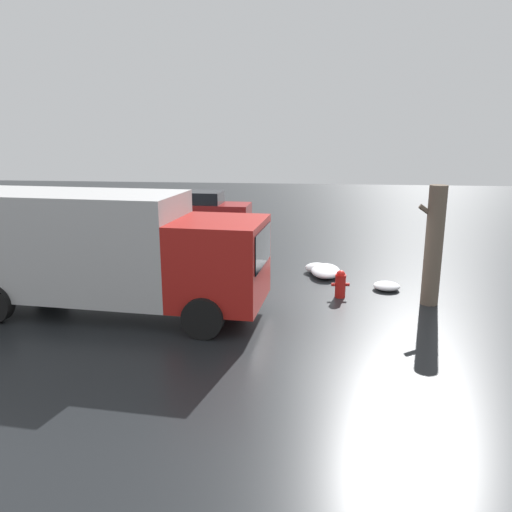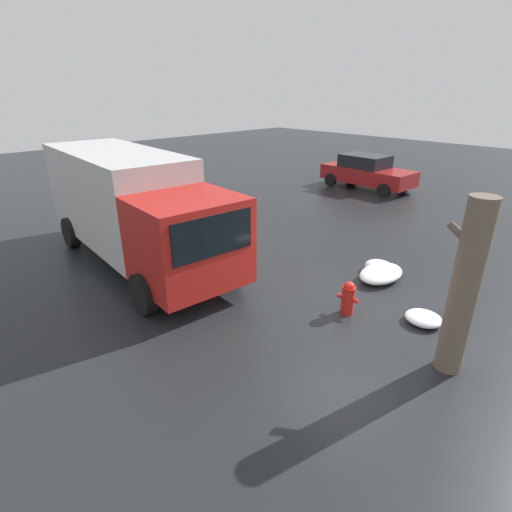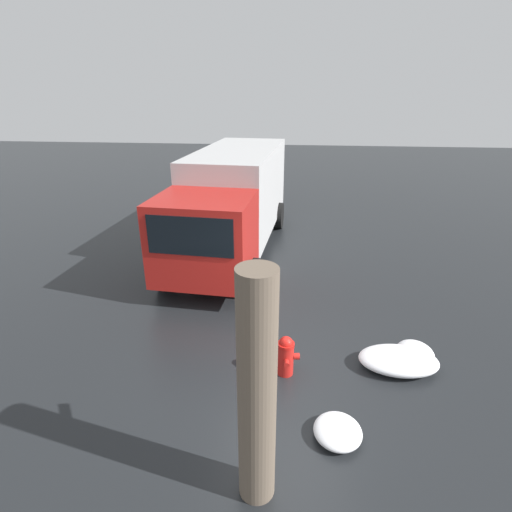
% 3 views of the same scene
% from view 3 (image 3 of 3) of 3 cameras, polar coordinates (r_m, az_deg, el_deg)
% --- Properties ---
extents(ground_plane, '(60.00, 60.00, 0.00)m').
position_cam_3_polar(ground_plane, '(7.28, 4.17, -16.30)').
color(ground_plane, black).
extents(fire_hydrant, '(0.48, 0.39, 0.74)m').
position_cam_3_polar(fire_hydrant, '(7.05, 4.29, -13.92)').
color(fire_hydrant, red).
rests_on(fire_hydrant, ground_plane).
extents(tree_trunk, '(0.66, 0.44, 3.02)m').
position_cam_3_polar(tree_trunk, '(4.61, 0.14, -18.96)').
color(tree_trunk, '#6B5B4C').
rests_on(tree_trunk, ground_plane).
extents(delivery_truck, '(7.58, 2.92, 2.90)m').
position_cam_3_polar(delivery_truck, '(11.90, -3.29, 8.25)').
color(delivery_truck, red).
rests_on(delivery_truck, ground_plane).
extents(snow_pile_by_hydrant, '(0.88, 1.39, 0.32)m').
position_cam_3_polar(snow_pile_by_hydrant, '(7.70, 19.68, -13.86)').
color(snow_pile_by_hydrant, white).
rests_on(snow_pile_by_hydrant, ground_plane).
extents(snow_pile_curbside, '(0.73, 0.69, 0.22)m').
position_cam_3_polar(snow_pile_curbside, '(6.28, 11.59, -23.32)').
color(snow_pile_curbside, white).
rests_on(snow_pile_curbside, ground_plane).
extents(snow_pile_by_tree, '(0.76, 0.67, 0.30)m').
position_cam_3_polar(snow_pile_by_tree, '(7.99, 21.76, -12.78)').
color(snow_pile_by_tree, white).
rests_on(snow_pile_by_tree, ground_plane).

